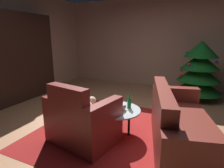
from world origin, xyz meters
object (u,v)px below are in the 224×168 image
at_px(bookshelf_unit, 21,60).
at_px(bottle_on_table, 129,102).
at_px(coffee_table, 117,111).
at_px(decorated_tree, 199,70).
at_px(armchair_red, 82,121).
at_px(book_stack_on_table, 119,107).
at_px(couch_red, 180,129).

height_order(bookshelf_unit, bottle_on_table, bookshelf_unit).
height_order(coffee_table, decorated_tree, decorated_tree).
relative_size(armchair_red, book_stack_on_table, 4.93).
xyz_separation_m(bookshelf_unit, bottle_on_table, (2.97, -0.50, -0.49)).
relative_size(bookshelf_unit, couch_red, 1.06).
relative_size(coffee_table, decorated_tree, 0.52).
height_order(couch_red, bottle_on_table, couch_red).
bearing_deg(armchair_red, coffee_table, 50.30).
relative_size(bookshelf_unit, armchair_red, 1.98).
bearing_deg(couch_red, armchair_red, -164.55).
distance_m(armchair_red, book_stack_on_table, 0.60).
bearing_deg(bottle_on_table, couch_red, -14.54).
height_order(armchair_red, book_stack_on_table, armchair_red).
height_order(book_stack_on_table, decorated_tree, decorated_tree).
height_order(bookshelf_unit, book_stack_on_table, bookshelf_unit).
bearing_deg(bookshelf_unit, coffee_table, -12.67).
xyz_separation_m(couch_red, coffee_table, (-0.97, 0.08, 0.07)).
height_order(couch_red, book_stack_on_table, couch_red).
distance_m(coffee_table, book_stack_on_table, 0.10).
relative_size(bookshelf_unit, decorated_tree, 1.45).
bearing_deg(book_stack_on_table, bottle_on_table, 54.19).
bearing_deg(bookshelf_unit, couch_red, -10.60).
xyz_separation_m(armchair_red, bottle_on_table, (0.53, 0.58, 0.18)).
distance_m(bookshelf_unit, couch_red, 3.91).
bearing_deg(bookshelf_unit, armchair_red, -23.87).
height_order(bookshelf_unit, decorated_tree, bookshelf_unit).
bearing_deg(book_stack_on_table, couch_red, -2.96).
bearing_deg(coffee_table, couch_red, -4.49).
distance_m(bookshelf_unit, armchair_red, 2.75).
distance_m(armchair_red, coffee_table, 0.58).
distance_m(bottle_on_table, decorated_tree, 2.55).
height_order(armchair_red, coffee_table, armchair_red).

